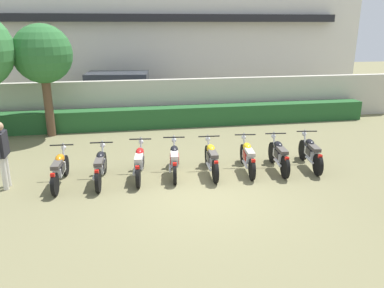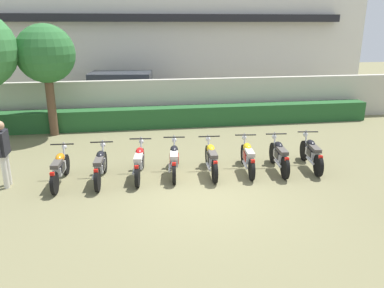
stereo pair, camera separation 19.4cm
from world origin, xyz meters
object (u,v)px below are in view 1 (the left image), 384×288
(motorcycle_in_row_0, at_px, (60,169))
(motorcycle_in_row_2, at_px, (140,162))
(motorcycle_in_row_6, at_px, (279,155))
(motorcycle_in_row_7, at_px, (311,152))
(motorcycle_in_row_1, at_px, (101,166))
(motorcycle_in_row_4, at_px, (211,158))
(motorcycle_in_row_3, at_px, (174,159))
(inspector_person, at_px, (2,149))
(parked_car, at_px, (122,94))
(tree_far_side, at_px, (43,55))
(motorcycle_in_row_5, at_px, (248,156))

(motorcycle_in_row_0, height_order, motorcycle_in_row_2, motorcycle_in_row_2)
(motorcycle_in_row_6, distance_m, motorcycle_in_row_7, 0.98)
(motorcycle_in_row_1, distance_m, motorcycle_in_row_2, 1.02)
(motorcycle_in_row_4, bearing_deg, motorcycle_in_row_3, 86.10)
(motorcycle_in_row_4, bearing_deg, motorcycle_in_row_2, 90.74)
(inspector_person, bearing_deg, motorcycle_in_row_1, -1.11)
(parked_car, distance_m, motorcycle_in_row_6, 9.06)
(parked_car, xyz_separation_m, motorcycle_in_row_3, (1.35, -7.79, -0.50))
(motorcycle_in_row_2, height_order, motorcycle_in_row_6, motorcycle_in_row_6)
(motorcycle_in_row_0, distance_m, motorcycle_in_row_3, 2.98)
(tree_far_side, height_order, motorcycle_in_row_3, tree_far_side)
(motorcycle_in_row_0, distance_m, motorcycle_in_row_4, 3.98)
(tree_far_side, xyz_separation_m, motorcycle_in_row_2, (3.03, -4.64, -2.48))
(parked_car, distance_m, motorcycle_in_row_5, 8.60)
(motorcycle_in_row_0, height_order, motorcycle_in_row_7, motorcycle_in_row_7)
(motorcycle_in_row_3, height_order, motorcycle_in_row_7, motorcycle_in_row_7)
(motorcycle_in_row_4, distance_m, inspector_person, 5.32)
(motorcycle_in_row_1, xyz_separation_m, motorcycle_in_row_2, (1.01, 0.14, -0.00))
(parked_car, relative_size, motorcycle_in_row_0, 2.54)
(motorcycle_in_row_0, bearing_deg, parked_car, -8.08)
(inspector_person, bearing_deg, tree_far_side, 86.27)
(motorcycle_in_row_3, bearing_deg, tree_far_side, 47.74)
(motorcycle_in_row_5, xyz_separation_m, motorcycle_in_row_6, (0.89, -0.09, 0.01))
(tree_far_side, relative_size, motorcycle_in_row_5, 2.16)
(tree_far_side, bearing_deg, motorcycle_in_row_1, -67.09)
(motorcycle_in_row_3, height_order, inspector_person, inspector_person)
(motorcycle_in_row_0, distance_m, motorcycle_in_row_6, 5.91)
(motorcycle_in_row_1, relative_size, motorcycle_in_row_3, 1.01)
(motorcycle_in_row_4, height_order, motorcycle_in_row_7, same)
(motorcycle_in_row_6, relative_size, inspector_person, 1.07)
(motorcycle_in_row_0, height_order, motorcycle_in_row_4, motorcycle_in_row_4)
(parked_car, xyz_separation_m, motorcycle_in_row_2, (0.41, -7.83, -0.50))
(motorcycle_in_row_2, bearing_deg, motorcycle_in_row_0, 100.75)
(motorcycle_in_row_5, distance_m, motorcycle_in_row_7, 1.87)
(motorcycle_in_row_6, bearing_deg, motorcycle_in_row_7, -81.06)
(motorcycle_in_row_1, height_order, inspector_person, inspector_person)
(motorcycle_in_row_5, bearing_deg, motorcycle_in_row_0, 97.91)
(tree_far_side, height_order, motorcycle_in_row_5, tree_far_side)
(motorcycle_in_row_1, bearing_deg, motorcycle_in_row_2, -78.27)
(motorcycle_in_row_3, xyz_separation_m, motorcycle_in_row_6, (2.94, -0.18, 0.01))
(motorcycle_in_row_4, distance_m, motorcycle_in_row_5, 1.04)
(parked_car, relative_size, motorcycle_in_row_5, 2.54)
(parked_car, distance_m, motorcycle_in_row_2, 7.85)
(tree_far_side, xyz_separation_m, motorcycle_in_row_3, (3.97, -4.60, -2.48))
(motorcycle_in_row_3, bearing_deg, motorcycle_in_row_1, 102.09)
(motorcycle_in_row_2, bearing_deg, motorcycle_in_row_7, -84.21)
(motorcycle_in_row_5, bearing_deg, tree_far_side, 59.04)
(motorcycle_in_row_4, xyz_separation_m, motorcycle_in_row_6, (1.93, -0.05, 0.00))
(parked_car, bearing_deg, tree_far_side, -121.61)
(motorcycle_in_row_5, bearing_deg, motorcycle_in_row_1, 98.14)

